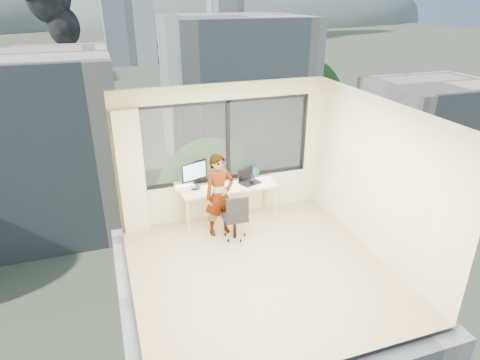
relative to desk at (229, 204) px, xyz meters
name	(u,v)px	position (x,y,z in m)	size (l,w,h in m)	color
floor	(260,270)	(0.00, -1.66, -0.38)	(4.00, 4.00, 0.01)	tan
ceiling	(264,111)	(0.00, -1.66, 2.23)	(4.00, 4.00, 0.01)	white
wall_front	(331,277)	(0.00, -3.66, 0.93)	(4.00, 0.01, 2.60)	beige
wall_left	(122,219)	(-2.00, -1.66, 0.93)	(0.01, 4.00, 2.60)	beige
wall_right	(377,179)	(2.00, -1.66, 0.93)	(0.01, 4.00, 2.60)	beige
window_wall	(225,141)	(0.05, 0.34, 1.15)	(3.30, 0.16, 1.55)	black
curtain	(131,173)	(-1.72, 0.22, 0.77)	(0.45, 0.14, 2.30)	beige
desk	(229,204)	(0.00, 0.00, 0.00)	(1.80, 0.60, 0.75)	beige
chair	(235,216)	(-0.09, -0.62, 0.08)	(0.46, 0.46, 0.91)	black
person	(219,195)	(-0.28, -0.35, 0.39)	(0.56, 0.37, 1.53)	#2D2D33
monitor	(194,175)	(-0.62, 0.11, 0.64)	(0.53, 0.11, 0.53)	black
game_console	(184,186)	(-0.80, 0.19, 0.42)	(0.35, 0.29, 0.08)	white
laptop	(250,177)	(0.42, -0.01, 0.49)	(0.37, 0.39, 0.24)	black
cellphone	(226,188)	(-0.08, -0.08, 0.38)	(0.11, 0.05, 0.01)	black
pen_cup	(252,182)	(0.44, -0.08, 0.42)	(0.08, 0.08, 0.10)	black
handbag	(253,172)	(0.57, 0.23, 0.49)	(0.29, 0.15, 0.22)	#0B4538
exterior_ground	(103,64)	(0.00, 118.34, -14.38)	(400.00, 400.00, 0.04)	#515B3D
near_bldg_a	(14,147)	(-9.00, 28.34, -7.38)	(16.00, 12.00, 14.00)	beige
near_bldg_b	(235,94)	(12.00, 36.34, -6.38)	(14.00, 13.00, 16.00)	silver
near_bldg_c	(429,130)	(30.00, 26.34, -9.38)	(12.00, 10.00, 10.00)	beige
far_tower_b	(126,5)	(8.00, 118.34, 0.62)	(13.00, 13.00, 30.00)	silver
far_tower_c	(234,9)	(45.00, 138.34, -1.38)	(15.00, 15.00, 26.00)	silver
hill_b	(230,19)	(100.00, 318.34, -14.38)	(300.00, 220.00, 96.00)	slate
tree_b	(214,220)	(4.00, 16.34, -9.88)	(7.60, 7.60, 9.00)	#25521B
tree_c	(307,109)	(22.00, 38.34, -9.38)	(8.40, 8.40, 10.00)	#25521B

